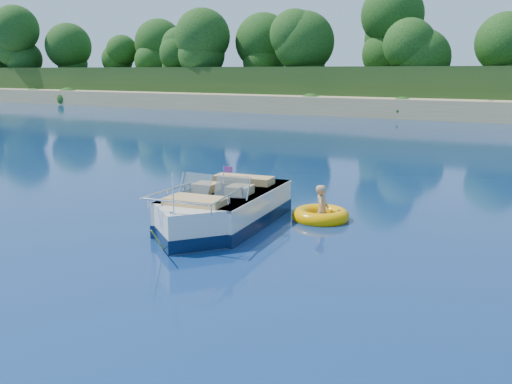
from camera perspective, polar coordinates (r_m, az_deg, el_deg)
ground at (r=12.13m, az=-6.53°, el=-5.56°), size 160.00×160.00×0.00m
treeline at (r=50.72m, az=23.34°, el=13.24°), size 150.00×7.12×8.19m
motorboat at (r=13.56m, az=-3.57°, el=-2.02°), size 2.51×5.59×1.87m
tow_tube at (r=14.35m, az=6.48°, el=-2.38°), size 1.57×1.57×0.38m
boy at (r=14.46m, az=6.61°, el=-2.68°), size 0.56×0.81×1.46m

